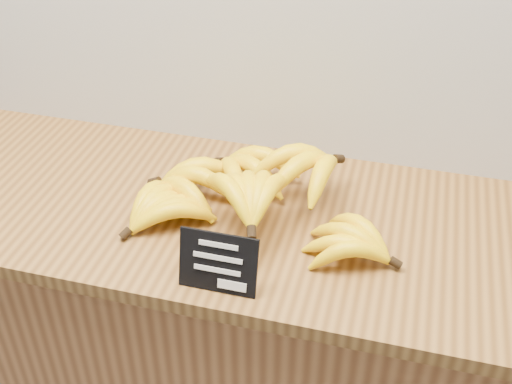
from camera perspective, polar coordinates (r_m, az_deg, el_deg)
The scene contains 4 objects.
counter at distance 1.62m, azimuth 0.47°, elevation -15.58°, with size 1.51×0.50×0.90m, color #955D30.
counter_top at distance 1.29m, azimuth 0.57°, elevation -2.54°, with size 1.58×0.54×0.03m, color brown.
chalkboard_sign at distance 1.09m, azimuth -3.40°, elevation -6.31°, with size 0.14×0.01×0.11m, color black.
banana_pile at distance 1.26m, azimuth -0.49°, elevation 0.31°, with size 0.57×0.41×0.12m.
Camera 1 is at (0.28, 1.77, 1.71)m, focal length 45.00 mm.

